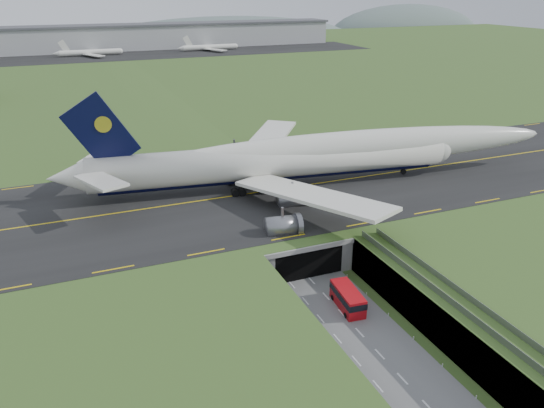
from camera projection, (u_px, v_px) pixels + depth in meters
name	position (u px, v px, depth m)	size (l,w,h in m)	color
ground	(332.00, 304.00, 80.06)	(900.00, 900.00, 0.00)	#3D5A24
airfield_deck	(333.00, 287.00, 78.91)	(800.00, 800.00, 6.00)	gray
trench_road	(358.00, 331.00, 73.61)	(12.00, 75.00, 0.20)	slate
taxiway	(255.00, 193.00, 105.92)	(800.00, 44.00, 0.18)	black
tunnel_portal	(288.00, 239.00, 93.06)	(17.00, 22.30, 6.00)	gray
guideway	(486.00, 328.00, 65.54)	(3.00, 53.00, 7.05)	#A8A8A3
jumbo_jet	(310.00, 157.00, 109.04)	(105.66, 65.43, 21.84)	white
shuttle_tram	(348.00, 298.00, 78.42)	(3.56, 7.69, 3.04)	#BA0C13
cargo_terminal	(104.00, 38.00, 330.48)	(320.00, 67.00, 15.60)	#B2B2B2
distant_hills	(166.00, 43.00, 471.55)	(700.00, 91.00, 60.00)	slate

